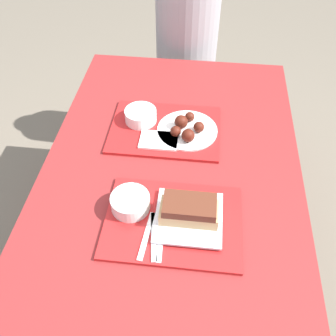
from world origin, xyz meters
TOP-DOWN VIEW (x-y plane):
  - ground_plane at (0.00, 0.00)m, footprint 12.00×12.00m
  - picnic_table at (0.00, 0.00)m, footprint 0.91×1.57m
  - picnic_bench_far at (0.00, 1.01)m, footprint 0.87×0.28m
  - tray_near at (0.03, -0.16)m, footprint 0.42×0.31m
  - tray_far at (-0.04, 0.26)m, footprint 0.42×0.31m
  - bowl_coleslaw_near at (-0.11, -0.12)m, footprint 0.12×0.12m
  - brisket_sandwich_plate at (0.08, -0.15)m, footprint 0.21×0.21m
  - plastic_fork_near at (-0.02, -0.23)m, footprint 0.04×0.17m
  - plastic_knife_near at (0.00, -0.23)m, footprint 0.02×0.17m
  - plastic_spoon_near at (-0.04, -0.23)m, footprint 0.03×0.17m
  - condiment_packet at (0.02, -0.09)m, footprint 0.04×0.03m
  - bowl_coleslaw_far at (-0.15, 0.30)m, footprint 0.12×0.12m
  - wings_plate_far at (0.04, 0.25)m, footprint 0.23×0.23m
  - napkin_far at (-0.06, 0.19)m, footprint 0.14×0.10m
  - person_seated_across at (-0.02, 1.01)m, footprint 0.32×0.32m

SIDE VIEW (x-z plane):
  - ground_plane at x=0.00m, z-range 0.00..0.00m
  - picnic_bench_far at x=0.00m, z-range 0.16..0.64m
  - picnic_table at x=0.00m, z-range 0.28..1.01m
  - tray_near at x=0.03m, z-range 0.73..0.74m
  - tray_far at x=-0.04m, z-range 0.73..0.74m
  - plastic_fork_near at x=-0.02m, z-range 0.74..0.75m
  - plastic_knife_near at x=0.00m, z-range 0.74..0.75m
  - plastic_spoon_near at x=-0.04m, z-range 0.74..0.75m
  - condiment_packet at x=0.02m, z-range 0.74..0.75m
  - napkin_far at x=-0.06m, z-range 0.74..0.75m
  - wings_plate_far at x=0.04m, z-range 0.73..0.79m
  - bowl_coleslaw_near at x=-0.11m, z-range 0.75..0.80m
  - bowl_coleslaw_far at x=-0.15m, z-range 0.75..0.80m
  - person_seated_across at x=-0.02m, z-range 0.42..1.13m
  - brisket_sandwich_plate at x=0.08m, z-range 0.73..0.82m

